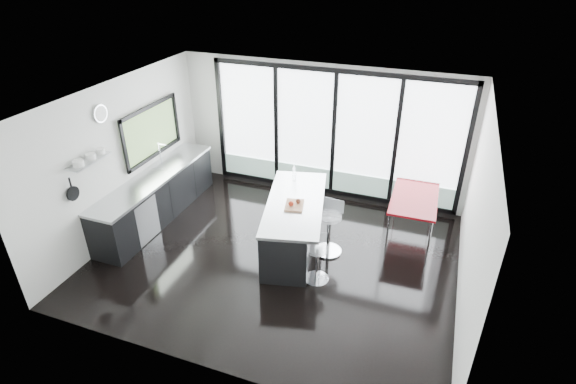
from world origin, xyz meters
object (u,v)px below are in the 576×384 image
at_px(red_table, 412,215).
at_px(bar_stool_far, 329,234).
at_px(island, 291,223).
at_px(bar_stool_near, 317,264).

bearing_deg(red_table, bar_stool_far, -138.95).
bearing_deg(bar_stool_far, island, -168.96).
bearing_deg(island, red_table, 30.69).
bearing_deg(island, bar_stool_far, 4.06).
height_order(bar_stool_near, red_table, red_table).
height_order(bar_stool_far, red_table, bar_stool_far).
relative_size(bar_stool_near, bar_stool_far, 0.83).
height_order(island, bar_stool_near, island).
distance_m(bar_stool_near, red_table, 2.29).
bearing_deg(red_table, bar_stool_near, -123.22).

